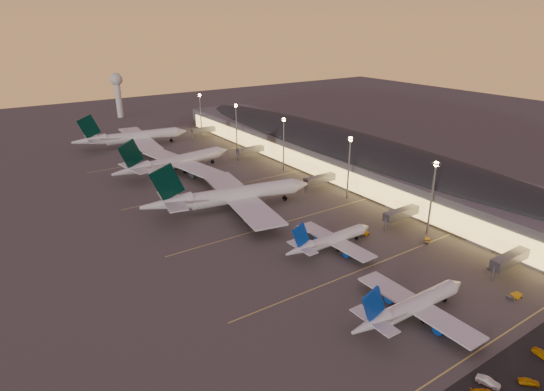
{
  "coord_description": "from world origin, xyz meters",
  "views": [
    {
      "loc": [
        -87.68,
        -86.65,
        68.75
      ],
      "look_at": [
        2.0,
        45.0,
        7.0
      ],
      "focal_mm": 30.0,
      "sensor_mm": 36.0,
      "label": 1
    }
  ],
  "objects_px": {
    "radar_tower": "(117,88)",
    "baggage_tug_b": "(493,267)",
    "airliner_wide_near": "(230,196)",
    "service_van_c": "(488,382)",
    "airliner_wide_far": "(132,137)",
    "airliner_narrow_south": "(411,306)",
    "airliner_narrow_north": "(330,240)",
    "baggage_tug_c": "(364,234)",
    "service_van_b": "(529,382)",
    "service_van_d": "(543,354)",
    "airliner_wide_mid": "(175,162)",
    "baggage_tug_a": "(515,296)",
    "baggage_tug_d": "(427,241)"
  },
  "relations": [
    {
      "from": "baggage_tug_c",
      "to": "service_van_d",
      "type": "height_order",
      "value": "service_van_d"
    },
    {
      "from": "radar_tower",
      "to": "service_van_d",
      "type": "relative_size",
      "value": 7.26
    },
    {
      "from": "service_van_c",
      "to": "service_van_d",
      "type": "bearing_deg",
      "value": -23.1
    },
    {
      "from": "baggage_tug_b",
      "to": "service_van_b",
      "type": "height_order",
      "value": "service_van_b"
    },
    {
      "from": "airliner_wide_near",
      "to": "service_van_c",
      "type": "xyz_separation_m",
      "value": [
        -1.86,
        -108.56,
        -4.81
      ]
    },
    {
      "from": "airliner_narrow_north",
      "to": "baggage_tug_c",
      "type": "relative_size",
      "value": 8.61
    },
    {
      "from": "baggage_tug_c",
      "to": "baggage_tug_d",
      "type": "distance_m",
      "value": 20.67
    },
    {
      "from": "airliner_wide_mid",
      "to": "service_van_c",
      "type": "bearing_deg",
      "value": -99.94
    },
    {
      "from": "airliner_wide_far",
      "to": "service_van_d",
      "type": "xyz_separation_m",
      "value": [
        15.92,
        -224.79,
        -4.61
      ]
    },
    {
      "from": "baggage_tug_c",
      "to": "airliner_wide_mid",
      "type": "bearing_deg",
      "value": 108.38
    },
    {
      "from": "airliner_narrow_north",
      "to": "baggage_tug_c",
      "type": "height_order",
      "value": "airliner_narrow_north"
    },
    {
      "from": "airliner_wide_mid",
      "to": "airliner_narrow_south",
      "type": "bearing_deg",
      "value": -98.33
    },
    {
      "from": "baggage_tug_b",
      "to": "baggage_tug_d",
      "type": "distance_m",
      "value": 22.1
    },
    {
      "from": "airliner_wide_far",
      "to": "baggage_tug_b",
      "type": "bearing_deg",
      "value": -72.49
    },
    {
      "from": "service_van_d",
      "to": "airliner_wide_near",
      "type": "bearing_deg",
      "value": 109.02
    },
    {
      "from": "airliner_narrow_south",
      "to": "airliner_wide_far",
      "type": "bearing_deg",
      "value": 91.4
    },
    {
      "from": "airliner_narrow_south",
      "to": "airliner_wide_near",
      "type": "distance_m",
      "value": 85.3
    },
    {
      "from": "airliner_wide_near",
      "to": "service_van_d",
      "type": "relative_size",
      "value": 15.07
    },
    {
      "from": "radar_tower",
      "to": "airliner_wide_far",
      "type": "bearing_deg",
      "value": -102.6
    },
    {
      "from": "airliner_wide_mid",
      "to": "radar_tower",
      "type": "height_order",
      "value": "radar_tower"
    },
    {
      "from": "airliner_narrow_south",
      "to": "airliner_narrow_north",
      "type": "xyz_separation_m",
      "value": [
        7.63,
        38.64,
        -0.35
      ]
    },
    {
      "from": "baggage_tug_a",
      "to": "service_van_c",
      "type": "bearing_deg",
      "value": -145.97
    },
    {
      "from": "airliner_wide_far",
      "to": "baggage_tug_c",
      "type": "relative_size",
      "value": 16.08
    },
    {
      "from": "airliner_wide_mid",
      "to": "radar_tower",
      "type": "bearing_deg",
      "value": 73.76
    },
    {
      "from": "airliner_wide_far",
      "to": "baggage_tug_a",
      "type": "relative_size",
      "value": 15.18
    },
    {
      "from": "baggage_tug_c",
      "to": "service_van_b",
      "type": "bearing_deg",
      "value": -103.4
    },
    {
      "from": "airliner_wide_far",
      "to": "airliner_narrow_south",
      "type": "bearing_deg",
      "value": -83.89
    },
    {
      "from": "airliner_narrow_north",
      "to": "radar_tower",
      "type": "distance_m",
      "value": 250.92
    },
    {
      "from": "baggage_tug_c",
      "to": "airliner_narrow_south",
      "type": "bearing_deg",
      "value": -116.97
    },
    {
      "from": "airliner_narrow_north",
      "to": "service_van_c",
      "type": "distance_m",
      "value": 63.15
    },
    {
      "from": "baggage_tug_b",
      "to": "airliner_wide_mid",
      "type": "bearing_deg",
      "value": 112.46
    },
    {
      "from": "service_van_b",
      "to": "baggage_tug_a",
      "type": "bearing_deg",
      "value": -9.27
    },
    {
      "from": "airliner_wide_near",
      "to": "service_van_c",
      "type": "relative_size",
      "value": 14.6
    },
    {
      "from": "airliner_wide_near",
      "to": "baggage_tug_b",
      "type": "distance_m",
      "value": 93.09
    },
    {
      "from": "airliner_narrow_south",
      "to": "baggage_tug_b",
      "type": "relative_size",
      "value": 11.47
    },
    {
      "from": "airliner_wide_mid",
      "to": "airliner_wide_near",
      "type": "bearing_deg",
      "value": -99.81
    },
    {
      "from": "airliner_wide_mid",
      "to": "service_van_c",
      "type": "distance_m",
      "value": 163.61
    },
    {
      "from": "baggage_tug_b",
      "to": "baggage_tug_c",
      "type": "distance_m",
      "value": 40.65
    },
    {
      "from": "baggage_tug_c",
      "to": "service_van_c",
      "type": "bearing_deg",
      "value": -110.06
    },
    {
      "from": "airliner_narrow_south",
      "to": "baggage_tug_b",
      "type": "xyz_separation_m",
      "value": [
        39.82,
        2.45,
        -3.14
      ]
    },
    {
      "from": "baggage_tug_a",
      "to": "service_van_d",
      "type": "bearing_deg",
      "value": -124.87
    },
    {
      "from": "airliner_wide_near",
      "to": "airliner_narrow_south",
      "type": "bearing_deg",
      "value": -78.53
    },
    {
      "from": "service_van_b",
      "to": "service_van_d",
      "type": "bearing_deg",
      "value": -29.3
    },
    {
      "from": "airliner_wide_far",
      "to": "service_van_b",
      "type": "distance_m",
      "value": 227.44
    },
    {
      "from": "baggage_tug_b",
      "to": "service_van_b",
      "type": "bearing_deg",
      "value": -135.07
    },
    {
      "from": "baggage_tug_a",
      "to": "service_van_c",
      "type": "distance_m",
      "value": 37.0
    },
    {
      "from": "radar_tower",
      "to": "baggage_tug_b",
      "type": "relative_size",
      "value": 9.63
    },
    {
      "from": "airliner_narrow_north",
      "to": "baggage_tug_a",
      "type": "bearing_deg",
      "value": -66.56
    },
    {
      "from": "baggage_tug_a",
      "to": "baggage_tug_c",
      "type": "distance_m",
      "value": 49.87
    },
    {
      "from": "service_van_b",
      "to": "airliner_narrow_south",
      "type": "bearing_deg",
      "value": 52.55
    }
  ]
}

